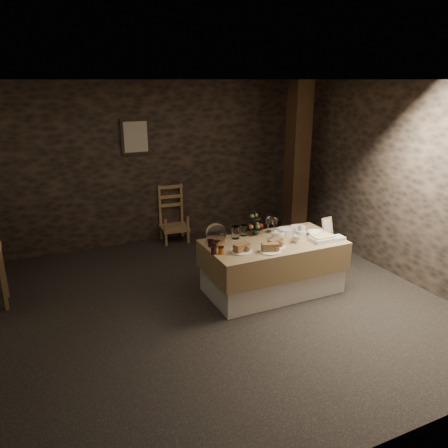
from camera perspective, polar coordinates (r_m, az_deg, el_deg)
name	(u,v)px	position (r m, az deg, el deg)	size (l,w,h in m)	color
ground_plane	(206,305)	(5.37, -2.34, -10.59)	(5.50, 5.00, 0.01)	black
room_shell	(204,179)	(4.82, -2.58, 5.89)	(5.52, 5.02, 2.60)	black
buffet_table	(273,263)	(5.59, 6.38, -5.04)	(1.72, 0.91, 0.68)	silver
chair	(173,216)	(7.37, -6.72, 0.98)	(0.46, 0.44, 0.73)	#8C6242
timber_column	(297,164)	(7.22, 9.50, 7.75)	(0.30, 0.30, 2.60)	black
framed_picture	(135,137)	(7.06, -11.49, 11.10)	(0.45, 0.04, 0.55)	#302217
plate_stack_a	(285,232)	(5.67, 7.99, -1.06)	(0.19, 0.19, 0.10)	white
plate_stack_b	(298,229)	(5.83, 9.64, -0.70)	(0.20, 0.20, 0.09)	white
cutlery_holder	(299,235)	(5.57, 9.80, -1.43)	(0.10, 0.10, 0.12)	white
cup_a	(279,236)	(5.52, 7.16, -1.52)	(0.14, 0.14, 0.11)	white
cup_b	(297,239)	(5.47, 9.47, -1.95)	(0.10, 0.10, 0.09)	white
mug_c	(275,236)	(5.51, 6.68, -1.61)	(0.09, 0.09, 0.10)	white
mug_d	(303,235)	(5.63, 10.27, -1.38)	(0.08, 0.08, 0.09)	white
bowl	(317,234)	(5.75, 12.02, -1.27)	(0.23, 0.23, 0.06)	white
cake_dome	(216,234)	(5.38, -1.04, -1.37)	(0.26, 0.26, 0.26)	#8C6242
fruit_stand	(255,225)	(5.66, 4.08, -0.17)	(0.22, 0.22, 0.31)	black
bread_platter_left	(241,249)	(5.11, 2.29, -3.25)	(0.26, 0.26, 0.11)	white
bread_platter_center	(270,249)	(5.14, 6.04, -3.21)	(0.26, 0.26, 0.11)	white
bread_platter_right	(275,244)	(5.28, 6.69, -2.61)	(0.26, 0.26, 0.11)	white
jam_jars	(215,247)	(5.15, -1.15, -3.08)	(0.18, 0.32, 0.07)	#4F0E12
tart_dish	(322,238)	(5.59, 12.69, -1.83)	(0.30, 0.22, 0.07)	white
square_dish	(338,238)	(5.68, 14.68, -1.77)	(0.14, 0.14, 0.04)	white
menu_frame	(327,226)	(5.90, 13.34, -0.20)	(0.17, 0.02, 0.22)	#8C6242
storage_jar_a	(236,232)	(5.52, 1.52, -1.09)	(0.10, 0.10, 0.16)	white
storage_jar_b	(244,230)	(5.63, 2.57, -0.82)	(0.09, 0.09, 0.14)	white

